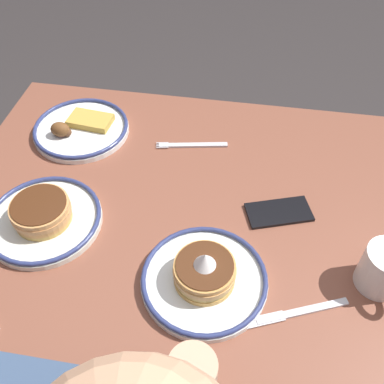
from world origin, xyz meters
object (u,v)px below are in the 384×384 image
object	(u,v)px
coffee_mug	(384,270)
plate_far_companion	(203,276)
plate_center_pancakes	(43,217)
butter_knife	(294,313)
fork_near	(191,145)
plate_near_main	(81,128)
cell_phone	(279,212)

from	to	relation	value
coffee_mug	plate_far_companion	bearing A→B (deg)	9.05
plate_far_companion	plate_center_pancakes	bearing A→B (deg)	-14.06
coffee_mug	butter_knife	size ratio (longest dim) A/B	0.58
fork_near	butter_knife	world-z (taller)	same
plate_center_pancakes	coffee_mug	distance (m)	0.71
plate_far_companion	coffee_mug	bearing A→B (deg)	-170.95
plate_near_main	plate_center_pancakes	xyz separation A→B (m)	(-0.03, 0.31, 0.01)
plate_near_main	cell_phone	xyz separation A→B (m)	(-0.53, 0.20, -0.01)
plate_near_main	plate_far_companion	bearing A→B (deg)	134.15
butter_knife	coffee_mug	bearing A→B (deg)	-150.09
plate_far_companion	butter_knife	world-z (taller)	plate_far_companion
plate_near_main	butter_knife	size ratio (longest dim) A/B	1.22
plate_near_main	coffee_mug	distance (m)	0.81
plate_near_main	coffee_mug	bearing A→B (deg)	154.47
plate_center_pancakes	butter_knife	distance (m)	0.56
plate_far_companion	coffee_mug	size ratio (longest dim) A/B	2.08
fork_near	cell_phone	bearing A→B (deg)	140.22
cell_phone	butter_knife	distance (m)	0.25
coffee_mug	fork_near	xyz separation A→B (m)	(0.43, -0.34, -0.05)
coffee_mug	fork_near	distance (m)	0.55
plate_near_main	coffee_mug	size ratio (longest dim) A/B	2.11
plate_far_companion	cell_phone	size ratio (longest dim) A/B	1.74
plate_far_companion	cell_phone	bearing A→B (deg)	-125.00
fork_near	butter_knife	distance (m)	0.51
plate_near_main	butter_knife	bearing A→B (deg)	142.16
fork_near	plate_far_companion	bearing A→B (deg)	102.62
plate_near_main	butter_knife	xyz separation A→B (m)	(-0.57, 0.44, -0.01)
cell_phone	fork_near	distance (m)	0.30
plate_near_main	fork_near	size ratio (longest dim) A/B	1.36
plate_center_pancakes	fork_near	distance (m)	0.41
plate_far_companion	cell_phone	xyz separation A→B (m)	(-0.14, -0.20, -0.02)
plate_far_companion	butter_knife	size ratio (longest dim) A/B	1.20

